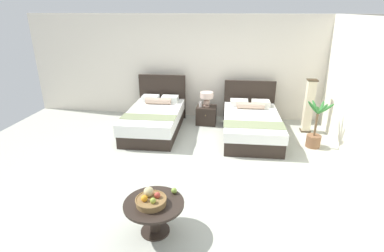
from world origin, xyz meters
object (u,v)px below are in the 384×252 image
(fruit_bowl, at_px, (151,200))
(potted_palm, at_px, (315,133))
(coffee_table, at_px, (154,210))
(loose_apple, at_px, (174,191))
(bed_near_corner, at_px, (251,124))
(nightstand, at_px, (206,115))
(vase, at_px, (200,104))
(floor_lamp_corner, at_px, (309,106))
(bed_near_window, at_px, (155,119))
(table_lamp, at_px, (207,97))

(fruit_bowl, distance_m, potted_palm, 4.05)
(coffee_table, relative_size, loose_apple, 9.94)
(bed_near_corner, bearing_deg, potted_palm, -17.45)
(nightstand, xyz_separation_m, vase, (-0.15, -0.04, 0.29))
(loose_apple, xyz_separation_m, potted_palm, (2.45, 2.75, -0.18))
(floor_lamp_corner, bearing_deg, loose_apple, -124.32)
(bed_near_corner, bearing_deg, vase, 153.71)
(potted_palm, bearing_deg, nightstand, 156.06)
(bed_near_window, relative_size, vase, 15.67)
(bed_near_corner, relative_size, vase, 15.96)
(coffee_table, distance_m, floor_lamp_corner, 4.72)
(bed_near_window, bearing_deg, vase, 30.72)
(fruit_bowl, bearing_deg, bed_near_corner, 67.77)
(table_lamp, xyz_separation_m, floor_lamp_corner, (2.40, -0.20, -0.07))
(table_lamp, relative_size, potted_palm, 0.36)
(coffee_table, distance_m, fruit_bowl, 0.19)
(vase, xyz_separation_m, coffee_table, (-0.14, -4.00, -0.18))
(nightstand, xyz_separation_m, coffee_table, (-0.29, -4.04, 0.11))
(fruit_bowl, bearing_deg, potted_palm, 48.24)
(vase, relative_size, floor_lamp_corner, 0.11)
(bed_near_corner, distance_m, vase, 1.39)
(vase, relative_size, potted_palm, 0.13)
(coffee_table, relative_size, floor_lamp_corner, 0.62)
(vase, height_order, potted_palm, potted_palm)
(vase, xyz_separation_m, fruit_bowl, (-0.17, -4.03, -0.00))
(bed_near_corner, bearing_deg, bed_near_window, 179.98)
(nightstand, bearing_deg, loose_apple, -91.15)
(bed_near_window, height_order, fruit_bowl, bed_near_window)
(fruit_bowl, xyz_separation_m, floor_lamp_corner, (2.72, 3.89, 0.11))
(bed_near_window, height_order, floor_lamp_corner, floor_lamp_corner)
(vase, bearing_deg, coffee_table, -92.05)
(bed_near_window, relative_size, nightstand, 4.29)
(coffee_table, bearing_deg, bed_near_corner, 68.00)
(potted_palm, bearing_deg, floor_lamp_corner, 88.60)
(bed_near_window, relative_size, table_lamp, 5.87)
(potted_palm, bearing_deg, bed_near_corner, 162.55)
(coffee_table, bearing_deg, floor_lamp_corner, 55.16)
(floor_lamp_corner, xyz_separation_m, potted_palm, (-0.02, -0.87, -0.32))
(table_lamp, bearing_deg, coffee_table, -94.11)
(table_lamp, height_order, coffee_table, table_lamp)
(coffee_table, xyz_separation_m, loose_apple, (0.22, 0.24, 0.16))
(bed_near_window, xyz_separation_m, coffee_table, (0.88, -3.40, 0.03))
(table_lamp, xyz_separation_m, potted_palm, (2.38, -1.07, -0.38))
(bed_near_window, height_order, nightstand, bed_near_window)
(bed_near_window, xyz_separation_m, fruit_bowl, (0.85, -3.43, 0.21))
(floor_lamp_corner, bearing_deg, table_lamp, 175.21)
(table_lamp, height_order, fruit_bowl, table_lamp)
(vase, height_order, coffee_table, vase)
(bed_near_window, relative_size, fruit_bowl, 5.39)
(vase, height_order, fruit_bowl, fruit_bowl)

